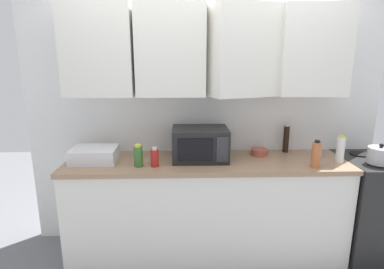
{
  "coord_description": "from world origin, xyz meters",
  "views": [
    {
      "loc": [
        -0.21,
        -2.85,
        1.75
      ],
      "look_at": [
        -0.13,
        -0.25,
        1.12
      ],
      "focal_mm": 28.79,
      "sensor_mm": 36.0,
      "label": 1
    }
  ],
  "objects": [
    {
      "name": "kettle",
      "position": [
        1.44,
        -0.46,
        0.98
      ],
      "size": [
        0.2,
        0.2,
        0.17
      ],
      "color": "#B2B2B7",
      "rests_on": "stove_range"
    },
    {
      "name": "counter_run",
      "position": [
        0.0,
        -0.3,
        0.45
      ],
      "size": [
        2.44,
        0.63,
        0.9
      ],
      "color": "white",
      "rests_on": "ground_plane"
    },
    {
      "name": "bottle_red_sauce",
      "position": [
        -0.44,
        -0.44,
        0.97
      ],
      "size": [
        0.07,
        0.07,
        0.16
      ],
      "color": "red",
      "rests_on": "counter_run"
    },
    {
      "name": "stove_range",
      "position": [
        1.61,
        -0.32,
        0.45
      ],
      "size": [
        0.76,
        0.64,
        0.91
      ],
      "color": "black",
      "rests_on": "ground_plane"
    },
    {
      "name": "dish_rack",
      "position": [
        -0.97,
        -0.3,
        0.96
      ],
      "size": [
        0.38,
        0.3,
        0.12
      ],
      "primitive_type": "cube",
      "color": "silver",
      "rests_on": "counter_run"
    },
    {
      "name": "bottle_spice_jar",
      "position": [
        0.87,
        -0.51,
        1.01
      ],
      "size": [
        0.07,
        0.07,
        0.23
      ],
      "color": "#BC6638",
      "rests_on": "counter_run"
    },
    {
      "name": "bottle_soy_dark",
      "position": [
        0.77,
        -0.08,
        1.03
      ],
      "size": [
        0.05,
        0.05,
        0.28
      ],
      "color": "black",
      "rests_on": "counter_run"
    },
    {
      "name": "bottle_clear_tall",
      "position": [
        1.0,
        -0.26,
        0.97
      ],
      "size": [
        0.07,
        0.07,
        0.15
      ],
      "color": "silver",
      "rests_on": "counter_run"
    },
    {
      "name": "bottle_white_jar",
      "position": [
        1.13,
        -0.4,
        1.01
      ],
      "size": [
        0.07,
        0.07,
        0.24
      ],
      "color": "white",
      "rests_on": "counter_run"
    },
    {
      "name": "bottle_green_oil",
      "position": [
        -0.57,
        -0.44,
        0.99
      ],
      "size": [
        0.07,
        0.07,
        0.19
      ],
      "color": "#386B2D",
      "rests_on": "counter_run"
    },
    {
      "name": "bowl_ceramic_small",
      "position": [
        0.5,
        -0.16,
        0.93
      ],
      "size": [
        0.15,
        0.15,
        0.06
      ],
      "primitive_type": "cylinder",
      "color": "#B24C3D",
      "rests_on": "counter_run"
    },
    {
      "name": "wall_back_with_cabinets",
      "position": [
        0.0,
        -0.07,
        1.58
      ],
      "size": [
        3.31,
        0.51,
        2.6
      ],
      "color": "white",
      "rests_on": "ground_plane"
    },
    {
      "name": "microwave",
      "position": [
        -0.06,
        -0.27,
        1.04
      ],
      "size": [
        0.48,
        0.37,
        0.28
      ],
      "color": "black",
      "rests_on": "counter_run"
    }
  ]
}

